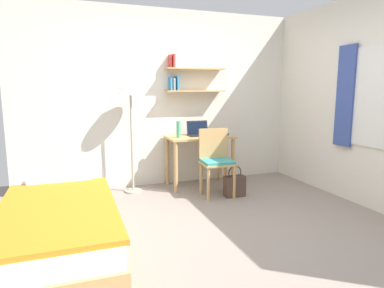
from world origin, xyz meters
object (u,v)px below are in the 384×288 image
at_px(desk, 200,146).
at_px(standing_lamp, 130,94).
at_px(bed, 59,228).
at_px(water_bottle, 179,129).
at_px(laptop, 198,132).
at_px(handbag, 235,185).
at_px(desk_chair, 216,159).
at_px(book_stack, 221,132).

relative_size(desk, standing_lamp, 0.62).
bearing_deg(bed, water_bottle, 43.98).
distance_m(laptop, handbag, 1.01).
bearing_deg(desk, handbag, -68.45).
bearing_deg(laptop, water_bottle, -160.88).
bearing_deg(water_bottle, desk_chair, -47.59).
distance_m(desk, laptop, 0.22).
distance_m(standing_lamp, handbag, 1.88).
bearing_deg(water_bottle, laptop, 19.12).
bearing_deg(book_stack, desk, 179.40).
bearing_deg(standing_lamp, book_stack, -1.02).
xyz_separation_m(standing_lamp, handbag, (1.26, -0.68, -1.23)).
bearing_deg(desk_chair, laptop, 94.72).
relative_size(water_bottle, handbag, 0.55).
distance_m(bed, book_stack, 2.82).
height_order(desk, handbag, desk).
distance_m(book_stack, handbag, 0.92).
xyz_separation_m(bed, standing_lamp, (0.92, 1.60, 1.14)).
xyz_separation_m(bed, desk, (1.92, 1.58, 0.36)).
height_order(laptop, book_stack, laptop).
xyz_separation_m(desk, water_bottle, (-0.35, -0.06, 0.27)).
xyz_separation_m(bed, handbag, (2.18, 0.93, -0.09)).
xyz_separation_m(laptop, water_bottle, (-0.35, -0.12, 0.06)).
bearing_deg(water_bottle, desk, 9.90).
height_order(desk, standing_lamp, standing_lamp).
bearing_deg(desk, desk_chair, -84.28).
relative_size(desk_chair, laptop, 2.70).
distance_m(water_bottle, book_stack, 0.69).
distance_m(bed, desk, 2.52).
bearing_deg(laptop, handbag, -70.39).
height_order(bed, laptop, laptop).
height_order(bed, water_bottle, water_bottle).
bearing_deg(book_stack, water_bottle, -175.25).
bearing_deg(book_stack, bed, -145.09).
distance_m(standing_lamp, book_stack, 1.46).
distance_m(laptop, water_bottle, 0.38).
height_order(standing_lamp, laptop, standing_lamp).
distance_m(desk, water_bottle, 0.44).
bearing_deg(handbag, book_stack, 82.96).
bearing_deg(bed, book_stack, 34.91).
bearing_deg(bed, desk_chair, 28.88).
bearing_deg(desk, bed, -140.56).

